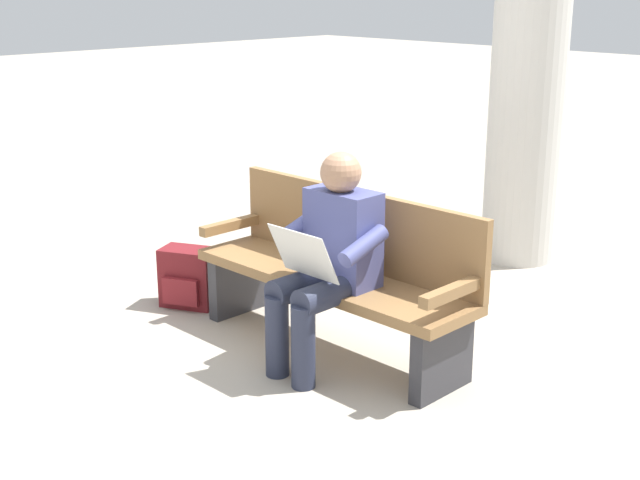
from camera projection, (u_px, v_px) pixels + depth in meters
name	position (u px, v px, depth m)	size (l,w,h in m)	color
ground_plane	(330.00, 348.00, 5.01)	(40.00, 40.00, 0.00)	#A89E8E
bench_near	(339.00, 270.00, 4.92)	(1.80, 0.50, 0.90)	olive
person_seated	(328.00, 256.00, 4.62)	(0.57, 0.58, 1.18)	#474C84
backpack	(189.00, 278.00, 5.60)	(0.40, 0.35, 0.38)	maroon
support_pillar	(532.00, 19.00, 6.12)	(0.54, 0.54, 3.53)	beige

